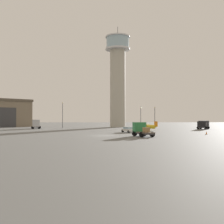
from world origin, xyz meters
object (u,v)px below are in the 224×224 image
light_post_centre (155,115)px  traffic_cone_near_left (206,133)px  airplane_yellow (146,126)px  light_post_east (63,113)px  truck_flatbed_green (142,130)px  car_white (128,129)px  truck_box_black (203,124)px  control_tower (118,75)px  light_post_west (141,115)px  truck_box_silver (36,124)px

light_post_centre → traffic_cone_near_left: size_ratio=10.90×
airplane_yellow → light_post_east: bearing=-19.9°
truck_flatbed_green → car_white: (-0.83, 15.05, -0.55)m
car_white → light_post_centre: 31.34m
truck_box_black → car_white: bearing=-21.2°
airplane_yellow → traffic_cone_near_left: bearing=136.1°
control_tower → airplane_yellow: (5.59, -32.92, -19.66)m
light_post_east → light_post_west: bearing=9.6°
car_white → light_post_west: size_ratio=0.60×
truck_box_silver → truck_flatbed_green: bearing=-157.0°
truck_box_black → truck_box_silver: truck_box_silver is taller
traffic_cone_near_left → light_post_centre: bearing=95.0°
truck_box_black → car_white: (-26.41, -19.58, -0.83)m
truck_box_black → truck_box_silver: (-54.54, 7.43, 0.16)m
control_tower → truck_box_silver: control_tower is taller
control_tower → traffic_cone_near_left: bearing=-74.0°
airplane_yellow → light_post_east: 34.93m
light_post_west → airplane_yellow: bearing=-96.0°
control_tower → light_post_centre: size_ratio=5.37×
airplane_yellow → truck_box_silver: (-34.40, 16.11, 0.51)m
control_tower → truck_box_silver: size_ratio=5.78×
light_post_east → traffic_cone_near_left: (35.96, -42.57, -5.17)m
control_tower → light_post_centre: bearing=-52.3°
truck_box_black → truck_flatbed_green: size_ratio=1.05×
airplane_yellow → light_post_west: 27.81m
truck_box_black → truck_flatbed_green: bearing=-4.2°
car_white → traffic_cone_near_left: car_white is taller
truck_box_silver → light_post_west: size_ratio=0.90×
truck_box_black → truck_flatbed_green: 43.05m
traffic_cone_near_left → airplane_yellow: bearing=115.5°
car_white → truck_box_black: bearing=102.4°
light_post_west → light_post_east: 29.70m
truck_box_black → light_post_east: bearing=-74.3°
airplane_yellow → truck_box_black: size_ratio=1.38×
light_post_east → truck_box_black: bearing=-16.6°
light_post_east → light_post_centre: light_post_east is taller
control_tower → light_post_east: bearing=-153.4°
truck_flatbed_green → truck_box_black: bearing=-49.7°
truck_box_black → car_white: truck_box_black is taller
truck_box_black → light_post_west: light_post_west is taller
airplane_yellow → truck_flatbed_green: size_ratio=1.45×
truck_box_silver → traffic_cone_near_left: truck_box_silver is taller
truck_flatbed_green → light_post_east: size_ratio=0.64×
truck_box_black → light_post_centre: light_post_centre is taller
light_post_centre → airplane_yellow: bearing=-109.7°
truck_box_black → light_post_west: 25.67m
light_post_west → light_post_centre: (3.38, -9.89, -0.11)m
airplane_yellow → control_tower: bearing=-59.8°
airplane_yellow → light_post_centre: (6.29, 17.55, 3.37)m
control_tower → light_post_east: size_ratio=4.36×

